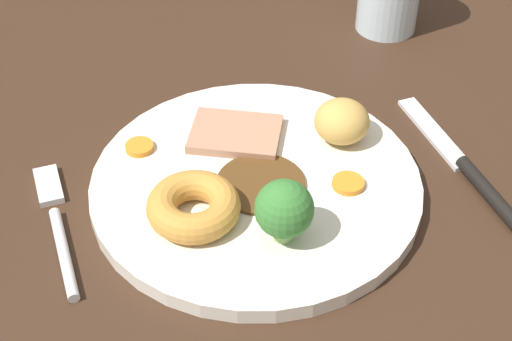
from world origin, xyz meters
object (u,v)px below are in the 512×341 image
carrot_coin_front (139,147)px  carrot_coin_back (348,183)px  meat_slice_main (235,134)px  broccoli_floret (284,210)px  fork (57,224)px  dinner_plate (256,186)px  yorkshire_pudding (194,206)px  roast_potato_left (342,121)px  knife (467,169)px

carrot_coin_front → carrot_coin_back: size_ratio=0.92×
carrot_coin_front → carrot_coin_back: (15.46, -9.64, 0.01)cm
meat_slice_main → carrot_coin_back: meat_slice_main is taller
broccoli_floret → fork: (-16.43, 7.61, -3.93)cm
dinner_plate → meat_slice_main: size_ratio=3.53×
meat_slice_main → fork: 17.10cm
yorkshire_pudding → roast_potato_left: bearing=21.7°
carrot_coin_front → broccoli_floret: size_ratio=0.46×
roast_potato_left → fork: size_ratio=0.31×
meat_slice_main → yorkshire_pudding: bearing=-124.0°
fork → knife: knife is taller
dinner_plate → roast_potato_left: bearing=19.1°
yorkshire_pudding → fork: yorkshire_pudding is taller
meat_slice_main → fork: size_ratio=0.51×
meat_slice_main → carrot_coin_back: (7.09, -8.76, -0.14)cm
roast_potato_left → carrot_coin_front: 17.64cm
roast_potato_left → knife: size_ratio=0.26×
meat_slice_main → carrot_coin_front: size_ratio=3.19×
yorkshire_pudding → fork: 11.24cm
yorkshire_pudding → fork: size_ratio=0.48×
dinner_plate → fork: (-16.36, 0.73, -0.31)cm
roast_potato_left → carrot_coin_front: (-17.17, 3.70, -1.63)cm
dinner_plate → carrot_coin_front: (-8.48, 6.70, 0.95)cm
carrot_coin_front → carrot_coin_back: bearing=-31.9°
fork → broccoli_floret: bearing=-117.2°
yorkshire_pudding → roast_potato_left: roast_potato_left is taller
dinner_plate → carrot_coin_front: carrot_coin_front is taller
dinner_plate → yorkshire_pudding: (-5.93, -2.83, 1.91)cm
dinner_plate → knife: 18.30cm
carrot_coin_front → knife: (26.52, -9.77, -1.20)cm
dinner_plate → knife: (18.04, -3.07, -0.25)cm
dinner_plate → meat_slice_main: (-0.10, 5.82, 1.10)cm
yorkshire_pudding → fork: bearing=161.2°
meat_slice_main → carrot_coin_front: 8.42cm
roast_potato_left → meat_slice_main: bearing=162.3°
dinner_plate → fork: bearing=177.4°
knife → fork: bearing=80.8°
yorkshire_pudding → knife: yorkshire_pudding is taller
dinner_plate → fork: 16.38cm
meat_slice_main → carrot_coin_back: size_ratio=2.95×
meat_slice_main → carrot_coin_back: bearing=-51.0°
meat_slice_main → roast_potato_left: bearing=-17.7°
carrot_coin_back → broccoli_floret: broccoli_floret is taller
yorkshire_pudding → carrot_coin_front: 9.91cm
yorkshire_pudding → broccoli_floret: 7.44cm
dinner_plate → broccoli_floret: broccoli_floret is taller
dinner_plate → meat_slice_main: 5.92cm
broccoli_floret → knife: broccoli_floret is taller
broccoli_floret → knife: 18.78cm
yorkshire_pudding → carrot_coin_front: (-2.54, 9.53, -0.96)cm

